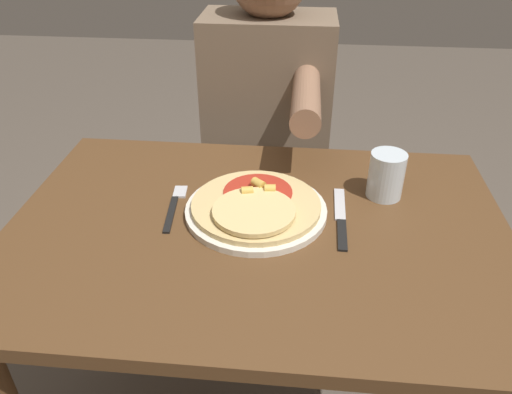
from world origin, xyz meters
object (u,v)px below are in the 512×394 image
at_px(pizza, 256,205).
at_px(person_diner, 268,118).
at_px(drinking_glass, 386,175).
at_px(knife, 341,219).
at_px(dining_table, 257,276).
at_px(fork, 175,205).
at_px(plate, 256,210).

height_order(pizza, person_diner, person_diner).
bearing_deg(drinking_glass, knife, -133.44).
bearing_deg(dining_table, person_diner, 92.22).
bearing_deg(dining_table, fork, 163.65).
height_order(plate, pizza, pizza).
bearing_deg(plate, pizza, -89.69).
xyz_separation_m(plate, fork, (-0.18, 0.01, -0.00)).
height_order(dining_table, knife, knife).
bearing_deg(plate, person_diner, 91.66).
bearing_deg(dining_table, plate, 99.17).
bearing_deg(person_diner, pizza, -88.35).
xyz_separation_m(plate, drinking_glass, (0.27, 0.10, 0.04)).
height_order(pizza, knife, pizza).
bearing_deg(drinking_glass, dining_table, -152.47).
xyz_separation_m(fork, person_diner, (0.16, 0.53, -0.02)).
xyz_separation_m(knife, drinking_glass, (0.10, 0.10, 0.05)).
bearing_deg(drinking_glass, plate, -160.62).
distance_m(fork, person_diner, 0.55).
relative_size(dining_table, plate, 3.44).
bearing_deg(dining_table, knife, 12.06).
distance_m(plate, fork, 0.18).
relative_size(fork, person_diner, 0.14).
relative_size(dining_table, pizza, 3.77).
bearing_deg(fork, pizza, -5.66).
relative_size(pizza, person_diner, 0.22).
distance_m(knife, drinking_glass, 0.15).
distance_m(dining_table, pizza, 0.16).
height_order(fork, drinking_glass, drinking_glass).
distance_m(dining_table, drinking_glass, 0.35).
distance_m(pizza, knife, 0.18).
relative_size(pizza, drinking_glass, 2.61).
bearing_deg(pizza, fork, 174.34).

